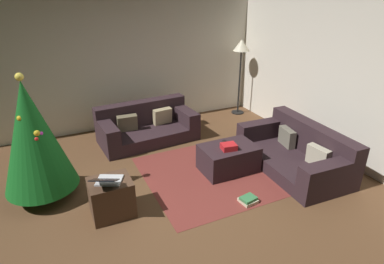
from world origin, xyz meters
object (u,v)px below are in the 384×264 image
Objects in this scene: gift_box at (229,147)px; side_table at (111,197)px; couch_left at (146,126)px; book_stack at (248,200)px; couch_right at (298,152)px; christmas_tree at (33,137)px; laptop at (107,180)px; tv_remote at (225,143)px; ottoman at (228,158)px; corner_lamp at (241,51)px.

gift_box is 1.87m from side_table.
book_stack is at bearing 99.84° from couch_left.
christmas_tree is at bearing 79.68° from couch_right.
laptop is at bearing -116.43° from side_table.
couch_right is 1.19m from tv_remote.
side_table is 1.80m from book_stack.
corner_lamp is (1.53, 2.10, 1.21)m from ottoman.
side_table is at bearing 162.16° from book_stack.
christmas_tree is at bearing -158.54° from corner_lamp.
christmas_tree reaches higher than side_table.
christmas_tree is (-1.85, -1.20, 0.66)m from couch_left.
christmas_tree reaches higher than tv_remote.
laptop is at bearing -169.32° from ottoman.
laptop is at bearing -171.46° from gift_box.
side_table reaches higher than tv_remote.
gift_box is 0.42× the size of side_table.
side_table is (0.77, -0.76, -0.68)m from christmas_tree.
laptop reaches higher than ottoman.
couch_left is 3.59× the size of laptop.
gift_box is at bearing 77.16° from couch_right.
couch_left is 2.30m from christmas_tree.
gift_box is 0.21m from tv_remote.
corner_lamp is (4.20, 1.65, 0.49)m from christmas_tree.
gift_box is 0.13× the size of christmas_tree.
ottoman is 0.52× the size of corner_lamp.
gift_box reaches higher than ottoman.
corner_lamp is at bearing 35.50° from laptop.
tv_remote is at bearing 66.75° from couch_right.
tv_remote is 1.99m from laptop.
laptop is (-1.87, -0.28, 0.08)m from gift_box.
corner_lamp is (3.43, 2.41, 1.17)m from side_table.
tv_remote is at bearing 75.32° from gift_box.
ottoman is 1.69× the size of laptop.
laptop is (-0.03, -0.06, 0.30)m from side_table.
corner_lamp is at bearing 59.73° from book_stack.
ottoman is at bearing -66.69° from tv_remote.
ottoman is at bearing 9.07° from side_table.
corner_lamp reaches higher than laptop.
laptop is (-1.93, -0.49, 0.12)m from tv_remote.
couch_left is 8.30× the size of gift_box.
couch_right is 1.35m from book_stack.
couch_left is 1.84m from ottoman.
couch_right is 2.79m from corner_lamp.
ottoman is 1.66× the size of side_table.
laptop is 4.34m from corner_lamp.
laptop reaches higher than book_stack.
side_table is at bearing 90.82° from couch_right.
couch_right is 3.87m from christmas_tree.
corner_lamp is at bearing 73.82° from tv_remote.
couch_right is 1.17m from gift_box.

